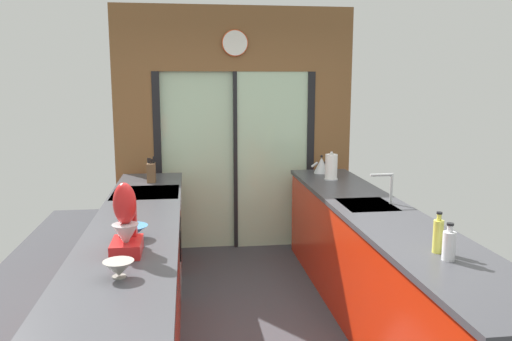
% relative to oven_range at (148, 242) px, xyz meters
% --- Properties ---
extents(ground_plane, '(5.04, 7.60, 0.02)m').
position_rel_oven_range_xyz_m(ground_plane, '(0.91, -0.65, -0.47)').
color(ground_plane, '#38383D').
extents(back_wall_unit, '(2.64, 0.12, 2.70)m').
position_rel_oven_range_xyz_m(back_wall_unit, '(0.91, 1.15, 1.07)').
color(back_wall_unit, brown).
rests_on(back_wall_unit, ground_plane).
extents(left_counter_run, '(0.62, 3.80, 0.92)m').
position_rel_oven_range_xyz_m(left_counter_run, '(-0.00, -1.12, 0.01)').
color(left_counter_run, red).
rests_on(left_counter_run, ground_plane).
extents(right_counter_run, '(0.62, 3.80, 0.92)m').
position_rel_oven_range_xyz_m(right_counter_run, '(1.82, -0.95, 0.01)').
color(right_counter_run, red).
rests_on(right_counter_run, ground_plane).
extents(sink_faucet, '(0.19, 0.02, 0.25)m').
position_rel_oven_range_xyz_m(sink_faucet, '(1.96, -0.70, 0.63)').
color(sink_faucet, '#B7BABC').
rests_on(sink_faucet, right_counter_run).
extents(oven_range, '(0.60, 0.60, 0.92)m').
position_rel_oven_range_xyz_m(oven_range, '(0.00, 0.00, 0.00)').
color(oven_range, '#B7BABC').
rests_on(oven_range, ground_plane).
extents(mixing_bowl_near, '(0.16, 0.16, 0.09)m').
position_rel_oven_range_xyz_m(mixing_bowl_near, '(0.02, -2.02, 0.51)').
color(mixing_bowl_near, gray).
rests_on(mixing_bowl_near, left_counter_run).
extents(mixing_bowl_far, '(0.20, 0.20, 0.08)m').
position_rel_oven_range_xyz_m(mixing_bowl_far, '(0.02, -1.37, 0.51)').
color(mixing_bowl_far, teal).
rests_on(mixing_bowl_far, left_counter_run).
extents(knife_block, '(0.08, 0.14, 0.25)m').
position_rel_oven_range_xyz_m(knife_block, '(0.02, 0.47, 0.56)').
color(knife_block, brown).
rests_on(knife_block, left_counter_run).
extents(stand_mixer, '(0.17, 0.27, 0.42)m').
position_rel_oven_range_xyz_m(stand_mixer, '(0.02, -1.66, 0.63)').
color(stand_mixer, red).
rests_on(stand_mixer, left_counter_run).
extents(kettle, '(0.25, 0.17, 0.20)m').
position_rel_oven_range_xyz_m(kettle, '(1.80, 0.73, 0.55)').
color(kettle, '#B7BABC').
rests_on(kettle, right_counter_run).
extents(soap_bottle_near, '(0.07, 0.07, 0.21)m').
position_rel_oven_range_xyz_m(soap_bottle_near, '(1.80, -2.01, 0.55)').
color(soap_bottle_near, silver).
rests_on(soap_bottle_near, right_counter_run).
extents(soap_bottle_far, '(0.06, 0.06, 0.24)m').
position_rel_oven_range_xyz_m(soap_bottle_far, '(1.80, -1.88, 0.57)').
color(soap_bottle_far, '#D1CC4C').
rests_on(soap_bottle_far, right_counter_run).
extents(paper_towel_roll, '(0.14, 0.14, 0.29)m').
position_rel_oven_range_xyz_m(paper_towel_roll, '(1.80, 0.35, 0.59)').
color(paper_towel_roll, '#B7BABC').
rests_on(paper_towel_roll, right_counter_run).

